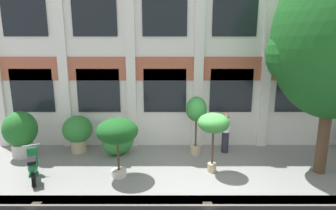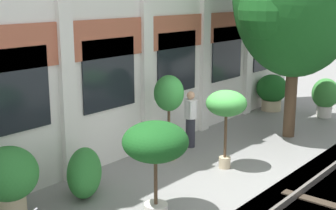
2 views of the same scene
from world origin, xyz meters
name	(u,v)px [view 2 (image 2 of 2)]	position (x,y,z in m)	size (l,w,h in m)	color
ground_plane	(232,174)	(0.00, 0.00, 0.00)	(80.00, 80.00, 0.00)	gray
apartment_facade	(138,5)	(0.00, 2.95, 3.85)	(15.90, 0.64, 7.72)	silver
rail_tracks	(335,209)	(0.00, -2.45, -0.13)	(23.54, 2.80, 0.43)	#5B5449
potted_plant_low_pan	(226,106)	(0.23, 0.36, 1.55)	(0.97, 0.97, 1.92)	tan
potted_plant_ribbed_drum	(9,178)	(-4.56, 1.97, 0.84)	(1.09, 1.09, 1.42)	tan
potted_plant_glazed_jar	(272,90)	(6.18, 2.21, 0.73)	(1.12, 1.12, 1.31)	tan
potted_plant_tall_urn	(155,144)	(-2.68, 0.03, 1.41)	(1.24, 1.24, 1.83)	beige
potted_plant_stone_basin	(325,95)	(6.50, 0.37, 0.76)	(0.91, 0.91, 1.33)	beige
potted_plant_terracotta_small	(169,99)	(-0.15, 1.80, 1.58)	(0.75, 0.75, 2.17)	tan
resident_by_doorway	(191,117)	(0.99, 1.97, 0.83)	(0.43, 0.37, 1.56)	#282833
topiary_hedge	(84,173)	(-2.99, 1.72, 0.51)	(1.25, 0.70, 1.03)	#2D7A33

